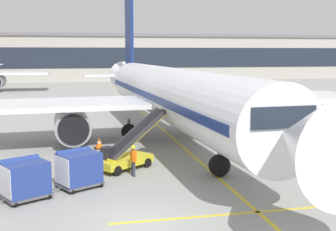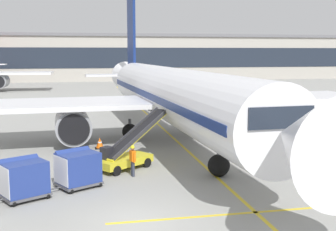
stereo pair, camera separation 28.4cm
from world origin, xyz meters
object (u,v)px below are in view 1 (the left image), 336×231
at_px(parked_airplane, 169,95).
at_px(ground_crew_by_loader, 80,162).
at_px(belt_loader, 126,153).
at_px(baggage_cart_second, 25,178).
at_px(safety_cone_engine_keepout, 99,143).
at_px(ground_crew_by_carts, 133,159).
at_px(baggage_cart_lead, 79,168).

xyz_separation_m(parked_airplane, ground_crew_by_loader, (-6.95, -9.65, -2.53)).
relative_size(belt_loader, baggage_cart_second, 1.77).
bearing_deg(parked_airplane, baggage_cart_second, -127.82).
height_order(parked_airplane, safety_cone_engine_keepout, parked_airplane).
relative_size(belt_loader, ground_crew_by_carts, 2.81).
bearing_deg(ground_crew_by_carts, baggage_cart_lead, -155.31).
bearing_deg(ground_crew_by_carts, ground_crew_by_loader, -178.32).
xyz_separation_m(belt_loader, ground_crew_by_carts, (0.17, -1.76, 0.09)).
relative_size(ground_crew_by_loader, ground_crew_by_carts, 1.00).
distance_m(baggage_cart_lead, safety_cone_engine_keepout, 8.94).
bearing_deg(ground_crew_by_carts, parked_airplane, 66.93).
relative_size(ground_crew_by_loader, safety_cone_engine_keepout, 2.26).
xyz_separation_m(ground_crew_by_loader, safety_cone_engine_keepout, (1.43, 7.52, -0.62)).
bearing_deg(safety_cone_engine_keepout, belt_loader, -77.27).
xyz_separation_m(belt_loader, baggage_cart_second, (-5.24, -4.42, 0.09)).
xyz_separation_m(baggage_cart_lead, safety_cone_engine_keepout, (1.50, 8.79, -0.62)).
bearing_deg(baggage_cart_lead, parked_airplane, 57.24).
height_order(baggage_cart_lead, ground_crew_by_carts, baggage_cart_lead).
xyz_separation_m(belt_loader, safety_cone_engine_keepout, (-1.28, 5.67, -0.53)).
distance_m(baggage_cart_lead, baggage_cart_second, 2.77).
bearing_deg(baggage_cart_lead, ground_crew_by_carts, 24.69).
height_order(baggage_cart_second, ground_crew_by_loader, baggage_cart_second).
bearing_deg(baggage_cart_second, parked_airplane, 52.18).
distance_m(parked_airplane, ground_crew_by_loader, 12.16).
distance_m(belt_loader, baggage_cart_second, 6.85).
bearing_deg(parked_airplane, baggage_cart_lead, -122.76).
bearing_deg(ground_crew_by_carts, baggage_cart_second, -153.89).
bearing_deg(ground_crew_by_loader, ground_crew_by_carts, 1.68).
relative_size(belt_loader, baggage_cart_lead, 1.77).
relative_size(ground_crew_by_carts, safety_cone_engine_keepout, 2.26).
relative_size(baggage_cart_lead, ground_crew_by_carts, 1.58).
height_order(parked_airplane, ground_crew_by_loader, parked_airplane).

